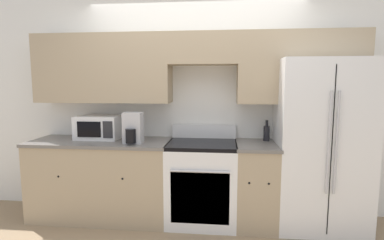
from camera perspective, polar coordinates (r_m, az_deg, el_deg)
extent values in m
plane|color=#937A5B|center=(3.35, -0.59, -20.83)|extent=(12.00, 12.00, 0.00)
cube|color=white|center=(3.62, 0.58, 2.86)|extent=(8.00, 0.06, 2.60)
cube|color=tan|center=(3.68, -16.53, 9.32)|extent=(1.58, 0.33, 0.78)
cube|color=tan|center=(3.43, 2.20, 13.38)|extent=(0.76, 0.33, 0.35)
cube|color=tan|center=(3.51, 19.90, 9.32)|extent=(1.35, 0.33, 0.78)
cube|color=tan|center=(3.71, -16.74, -10.93)|extent=(1.58, 0.62, 0.88)
cube|color=slate|center=(3.60, -17.00, -4.01)|extent=(1.60, 0.64, 0.03)
sphere|color=black|center=(3.57, -24.08, -9.79)|extent=(0.03, 0.03, 0.03)
sphere|color=black|center=(3.28, -13.08, -10.83)|extent=(0.03, 0.03, 0.03)
cube|color=tan|center=(3.46, 11.98, -12.13)|extent=(0.43, 0.62, 0.88)
cube|color=slate|center=(3.34, 12.19, -4.72)|extent=(0.45, 0.64, 0.03)
sphere|color=black|center=(3.12, 10.84, -11.70)|extent=(0.03, 0.03, 0.03)
sphere|color=black|center=(3.14, 14.41, -11.66)|extent=(0.03, 0.03, 0.03)
cube|color=white|center=(3.45, 1.90, -12.08)|extent=(0.76, 0.62, 0.87)
cube|color=black|center=(3.18, 1.50, -14.62)|extent=(0.61, 0.01, 0.56)
cube|color=black|center=(3.33, 1.93, -4.65)|extent=(0.76, 0.62, 0.04)
cube|color=white|center=(3.58, 2.26, -2.17)|extent=(0.76, 0.04, 0.16)
cylinder|color=silver|center=(3.06, 1.47, -9.79)|extent=(0.61, 0.02, 0.02)
cube|color=white|center=(3.51, 23.17, -4.32)|extent=(0.92, 0.70, 1.81)
cube|color=black|center=(3.19, 25.00, -5.53)|extent=(0.01, 0.01, 1.67)
cylinder|color=#B7B7BC|center=(3.14, 24.64, -4.03)|extent=(0.02, 0.02, 1.00)
cylinder|color=#B7B7BC|center=(3.16, 25.84, -4.02)|extent=(0.02, 0.02, 1.00)
cube|color=white|center=(3.70, -17.26, -1.31)|extent=(0.50, 0.35, 0.27)
cube|color=black|center=(3.56, -19.04, -1.70)|extent=(0.27, 0.01, 0.18)
cube|color=#262628|center=(3.47, -15.76, -1.79)|extent=(0.11, 0.01, 0.19)
cylinder|color=black|center=(3.51, 14.01, -2.50)|extent=(0.07, 0.07, 0.17)
cylinder|color=black|center=(3.49, 14.06, -0.74)|extent=(0.03, 0.03, 0.05)
cylinder|color=black|center=(3.49, 14.08, -0.20)|extent=(0.03, 0.03, 0.02)
cube|color=#B7B7BC|center=(3.33, -11.15, -1.46)|extent=(0.20, 0.16, 0.34)
cylinder|color=black|center=(3.26, -11.57, -2.99)|extent=(0.11, 0.11, 0.15)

